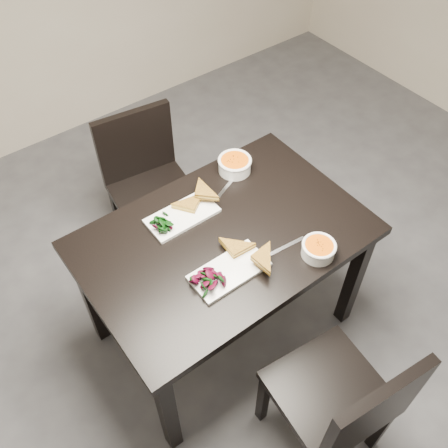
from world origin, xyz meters
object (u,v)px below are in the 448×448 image
(table, at_px, (224,249))
(soup_bowl_near, at_px, (319,249))
(plate_near, at_px, (229,271))
(chair_near, at_px, (345,403))
(plate_far, at_px, (182,216))
(soup_bowl_far, at_px, (235,164))
(chair_far, at_px, (147,179))

(table, height_order, soup_bowl_near, soup_bowl_near)
(plate_near, xyz_separation_m, soup_bowl_near, (0.34, -0.14, 0.03))
(chair_near, relative_size, plate_far, 2.74)
(soup_bowl_near, bearing_deg, plate_near, 157.07)
(plate_near, distance_m, soup_bowl_near, 0.37)
(plate_near, relative_size, soup_bowl_far, 1.97)
(chair_near, relative_size, soup_bowl_far, 5.34)
(plate_near, bearing_deg, table, 59.18)
(soup_bowl_near, bearing_deg, chair_far, 101.04)
(chair_far, distance_m, plate_far, 0.63)
(chair_far, xyz_separation_m, plate_far, (-0.12, -0.55, 0.27))
(table, relative_size, chair_far, 1.41)
(chair_far, relative_size, plate_near, 2.71)
(table, height_order, plate_near, plate_near)
(chair_near, xyz_separation_m, soup_bowl_near, (0.24, 0.46, 0.30))
(table, distance_m, soup_bowl_far, 0.42)
(table, xyz_separation_m, soup_bowl_far, (0.28, 0.29, 0.14))
(chair_far, height_order, soup_bowl_near, chair_far)
(plate_near, relative_size, soup_bowl_near, 2.23)
(chair_near, distance_m, soup_bowl_near, 0.60)
(chair_far, height_order, plate_far, chair_far)
(table, distance_m, plate_far, 0.23)
(soup_bowl_far, bearing_deg, plate_far, -164.93)
(plate_far, height_order, soup_bowl_far, soup_bowl_far)
(table, relative_size, chair_near, 1.41)
(table, relative_size, soup_bowl_far, 7.54)
(soup_bowl_near, distance_m, plate_far, 0.60)
(plate_near, bearing_deg, chair_far, 81.47)
(chair_far, bearing_deg, chair_near, -83.88)
(table, xyz_separation_m, plate_far, (-0.08, 0.19, 0.11))
(chair_far, xyz_separation_m, plate_near, (-0.14, -0.91, 0.27))
(plate_far, bearing_deg, plate_near, -92.35)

